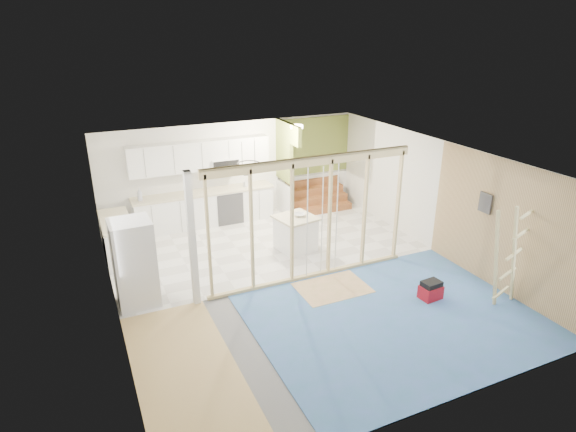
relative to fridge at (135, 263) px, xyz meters
name	(u,v)px	position (x,y,z in m)	size (l,w,h in m)	color
room	(297,222)	(3.09, -0.45, 0.46)	(7.01, 8.01, 2.61)	slate
floor_overlays	(299,278)	(3.16, -0.39, -0.83)	(7.00, 8.00, 0.03)	silver
stud_frame	(287,211)	(2.87, -0.45, 0.74)	(4.66, 0.14, 2.60)	tan
base_cabinets	(181,217)	(1.48, 2.91, -0.37)	(4.45, 2.24, 0.93)	white
upper_cabinets	(203,156)	(2.25, 3.37, 0.98)	(3.60, 0.41, 0.85)	white
green_partition	(307,178)	(5.13, 3.21, 0.11)	(2.25, 1.51, 2.60)	olive
pot_rack	(249,166)	(2.78, 1.44, 1.16)	(0.52, 0.52, 0.72)	black
sheathing_panel	(509,230)	(6.57, -2.45, 0.46)	(0.02, 4.00, 2.60)	tan
electrical_panel	(485,203)	(6.52, -1.85, 0.81)	(0.04, 0.30, 0.40)	#3D3D42
ceiling_light	(297,127)	(4.49, 2.55, 1.70)	(0.32, 0.32, 0.08)	#FFEABF
fridge	(135,263)	(0.00, 0.00, 0.00)	(0.74, 0.72, 1.68)	silver
island	(296,234)	(3.69, 0.89, -0.43)	(0.99, 0.99, 0.83)	white
bowl	(300,215)	(3.79, 0.90, 0.02)	(0.25, 0.25, 0.06)	silver
soap_bottle_a	(140,194)	(0.59, 3.20, 0.25)	(0.13, 0.13, 0.33)	#AAADBE
soap_bottle_b	(245,183)	(3.29, 3.17, 0.19)	(0.09, 0.09, 0.20)	silver
toolbox	(431,291)	(5.10, -2.16, -0.66)	(0.42, 0.33, 0.38)	maroon
ladder	(507,257)	(6.12, -2.89, 0.18)	(1.07, 0.13, 1.99)	#CBBE7C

